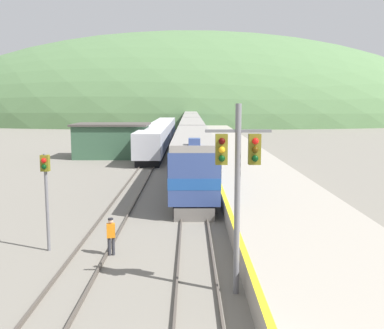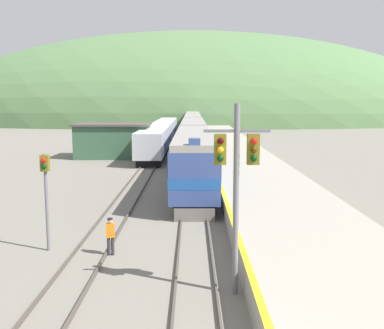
# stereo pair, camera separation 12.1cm
# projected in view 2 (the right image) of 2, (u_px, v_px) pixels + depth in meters

# --- Properties ---
(track_main) EXTENTS (1.52, 180.00, 0.16)m
(track_main) POSITION_uv_depth(u_px,v_px,m) (192.00, 139.00, 78.67)
(track_main) COLOR #4C443D
(track_main) RESTS_ON ground
(track_siding) EXTENTS (1.52, 180.00, 0.16)m
(track_siding) POSITION_uv_depth(u_px,v_px,m) (166.00, 139.00, 78.66)
(track_siding) COLOR #4C443D
(track_siding) RESTS_ON ground
(platform) EXTENTS (6.75, 140.00, 1.04)m
(platform) POSITION_uv_depth(u_px,v_px,m) (231.00, 148.00, 58.81)
(platform) COLOR #9E9689
(platform) RESTS_ON ground
(distant_hills) EXTENTS (166.24, 74.81, 54.86)m
(distant_hills) POSITION_uv_depth(u_px,v_px,m) (192.00, 122.00, 140.41)
(distant_hills) COLOR #517547
(distant_hills) RESTS_ON ground
(station_shed) EXTENTS (8.73, 6.00, 4.01)m
(station_shed) POSITION_uv_depth(u_px,v_px,m) (113.00, 140.00, 52.97)
(station_shed) COLOR #385B42
(station_shed) RESTS_ON ground
(express_train_lead_car) EXTENTS (2.95, 20.30, 4.60)m
(express_train_lead_car) POSITION_uv_depth(u_px,v_px,m) (193.00, 158.00, 34.20)
(express_train_lead_car) COLOR black
(express_train_lead_car) RESTS_ON ground
(carriage_second) EXTENTS (2.94, 20.95, 4.24)m
(carriage_second) POSITION_uv_depth(u_px,v_px,m) (193.00, 136.00, 55.73)
(carriage_second) COLOR black
(carriage_second) RESTS_ON ground
(carriage_third) EXTENTS (2.94, 20.95, 4.24)m
(carriage_third) POSITION_uv_depth(u_px,v_px,m) (192.00, 126.00, 77.35)
(carriage_third) COLOR black
(carriage_third) RESTS_ON ground
(carriage_fourth) EXTENTS (2.94, 20.95, 4.24)m
(carriage_fourth) POSITION_uv_depth(u_px,v_px,m) (192.00, 121.00, 98.97)
(carriage_fourth) COLOR black
(carriage_fourth) RESTS_ON ground
(carriage_fifth) EXTENTS (2.94, 20.95, 4.24)m
(carriage_fifth) POSITION_uv_depth(u_px,v_px,m) (192.00, 117.00, 120.59)
(carriage_fifth) COLOR black
(carriage_fifth) RESTS_ON ground
(siding_train) EXTENTS (2.90, 43.78, 3.44)m
(siding_train) POSITION_uv_depth(u_px,v_px,m) (161.00, 134.00, 65.44)
(siding_train) COLOR black
(siding_train) RESTS_ON ground
(signal_mast_main) EXTENTS (2.20, 0.42, 6.54)m
(signal_mast_main) POSITION_uv_depth(u_px,v_px,m) (236.00, 172.00, 14.97)
(signal_mast_main) COLOR slate
(signal_mast_main) RESTS_ON ground
(signal_post_siding) EXTENTS (0.36, 0.42, 4.35)m
(signal_post_siding) POSITION_uv_depth(u_px,v_px,m) (45.00, 182.00, 19.60)
(signal_post_siding) COLOR slate
(signal_post_siding) RESTS_ON ground
(track_worker) EXTENTS (0.40, 0.29, 1.65)m
(track_worker) POSITION_uv_depth(u_px,v_px,m) (110.00, 234.00, 19.31)
(track_worker) COLOR #2D2D33
(track_worker) RESTS_ON ground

